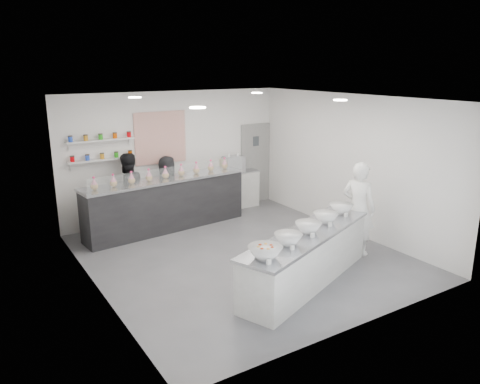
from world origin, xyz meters
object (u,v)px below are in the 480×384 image
staff_left (128,192)px  woman_prep (358,209)px  espresso_machine (233,165)px  staff_right (168,190)px  prep_counter (307,258)px  back_bar (167,204)px  espresso_ledge (235,190)px

staff_left → woman_prep: bearing=120.2°
espresso_machine → staff_left: size_ratio=0.30×
espresso_machine → woman_prep: woman_prep is taller
staff_right → prep_counter: bearing=111.3°
espresso_machine → back_bar: bearing=-164.5°
espresso_machine → staff_left: bearing=-176.4°
espresso_machine → woman_prep: bearing=-83.1°
prep_counter → staff_left: (-1.64, 4.15, 0.42)m
espresso_machine → staff_left: (-2.84, -0.18, -0.27)m
prep_counter → staff_left: staff_left is taller
prep_counter → staff_right: staff_right is taller
staff_right → staff_left: bearing=11.8°
woman_prep → espresso_machine: bearing=-15.2°
back_bar → staff_left: bearing=145.8°
prep_counter → staff_left: size_ratio=1.89×
prep_counter → woman_prep: 1.79m
espresso_ledge → staff_right: 1.97m
woman_prep → staff_right: bearing=10.6°
woman_prep → prep_counter: bearing=84.1°
back_bar → staff_right: bearing=56.6°
back_bar → espresso_ledge: size_ratio=2.96×
prep_counter → espresso_machine: bearing=52.8°
espresso_ledge → back_bar: bearing=-164.8°
prep_counter → back_bar: back_bar is taller
staff_left → espresso_ledge: bearing=171.7°
woman_prep → staff_left: (-3.30, 3.66, -0.04)m
espresso_ledge → woman_prep: size_ratio=0.70×
espresso_ledge → woman_prep: 3.89m
espresso_machine → woman_prep: 3.88m
prep_counter → staff_right: (-0.69, 4.15, 0.34)m
back_bar → espresso_machine: bearing=9.8°
espresso_machine → woman_prep: (0.47, -3.84, -0.23)m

